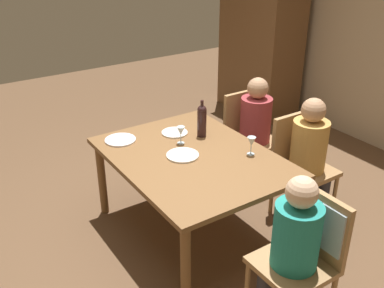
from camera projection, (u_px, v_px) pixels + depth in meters
ground_plane at (192, 231)px, 3.82m from camera, size 10.00×10.00×0.00m
armoire_cabinet at (261, 32)px, 5.86m from camera, size 1.18×0.62×2.18m
dining_table at (192, 164)px, 3.52m from camera, size 1.51×1.15×0.74m
chair_far_right at (299, 159)px, 3.86m from camera, size 0.44×0.44×0.92m
chair_right_end at (309, 241)px, 2.77m from camera, size 0.44×0.46×0.92m
chair_far_left at (249, 132)px, 4.37m from camera, size 0.44×0.44×0.92m
person_woman_host at (311, 152)px, 3.73m from camera, size 0.35×0.30×1.12m
person_man_bearded at (292, 244)px, 2.67m from camera, size 0.29×0.33×1.10m
person_man_guest at (257, 125)px, 4.24m from camera, size 0.34×0.30×1.11m
wine_bottle_tall_green at (202, 120)px, 3.75m from camera, size 0.08×0.08×0.32m
wine_glass_near_left at (251, 142)px, 3.46m from camera, size 0.07×0.07×0.15m
wine_glass_centre at (181, 132)px, 3.64m from camera, size 0.07×0.07×0.15m
dinner_plate_host at (183, 155)px, 3.48m from camera, size 0.26×0.26×0.01m
dinner_plate_guest_left at (120, 140)px, 3.72m from camera, size 0.26×0.26×0.01m
dinner_plate_guest_right at (175, 133)px, 3.85m from camera, size 0.23×0.23×0.01m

